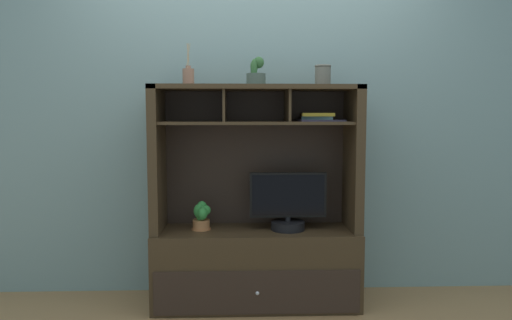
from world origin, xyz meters
The scene contains 9 objects.
floor_plane centered at (0.00, 0.00, -0.01)m, with size 6.00×6.00×0.02m, color #987046.
back_wall centered at (0.00, 0.26, 1.40)m, with size 6.00×0.02×2.80m, color gray.
media_console centered at (0.00, 0.01, 0.45)m, with size 1.36×0.50×1.47m.
tv_monitor centered at (0.21, -0.03, 0.67)m, with size 0.51×0.22×0.39m.
potted_orchid centered at (-0.36, -0.01, 0.60)m, with size 0.13×0.14×0.19m.
magazine_stack_left centered at (0.41, 0.00, 1.26)m, with size 0.32×0.28×0.05m.
diffuser_bottle centered at (-0.44, 0.02, 1.52)m, with size 0.08×0.08×0.27m.
potted_succulent centered at (0.00, 0.00, 1.53)m, with size 0.14×0.14×0.19m.
ceramic_vase centered at (0.44, 0.02, 1.53)m, with size 0.11×0.11×0.14m.
Camera 1 is at (-0.11, -3.16, 1.28)m, focal length 33.62 mm.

